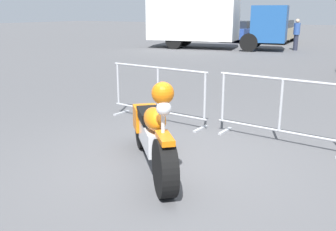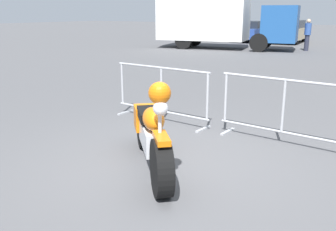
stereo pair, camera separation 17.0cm
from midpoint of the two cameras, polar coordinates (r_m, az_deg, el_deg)
ground_plane at (r=5.31m, az=0.09°, el=-7.48°), size 120.00×120.00×0.00m
motorcycle at (r=5.05m, az=-3.35°, el=-2.60°), size 1.77×1.83×1.33m
crowd_barrier_near at (r=7.23m, az=-2.21°, el=3.38°), size 2.17×0.56×1.07m
crowd_barrier_far at (r=6.26m, az=16.03°, el=0.84°), size 2.17×0.56×1.07m
box_truck at (r=22.09m, az=5.97°, el=14.36°), size 8.00×3.77×2.98m
parked_car_black at (r=28.94m, az=5.83°, el=12.84°), size 2.05×4.37×1.44m
parked_car_blue at (r=27.89m, az=10.77°, el=12.54°), size 2.03×4.32×1.43m
parked_car_tan at (r=27.38m, az=16.26°, el=12.23°), size 2.14×4.56×1.51m
pedestrian at (r=22.04m, az=18.78°, el=11.77°), size 0.48×0.48×1.69m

